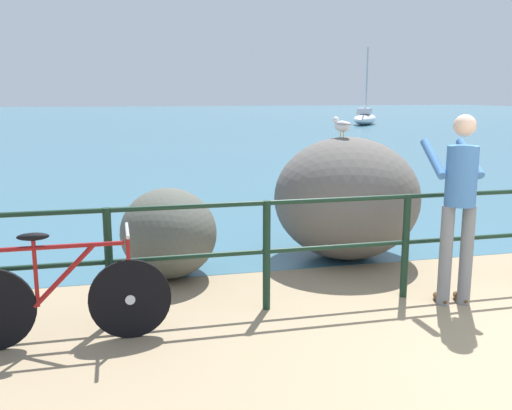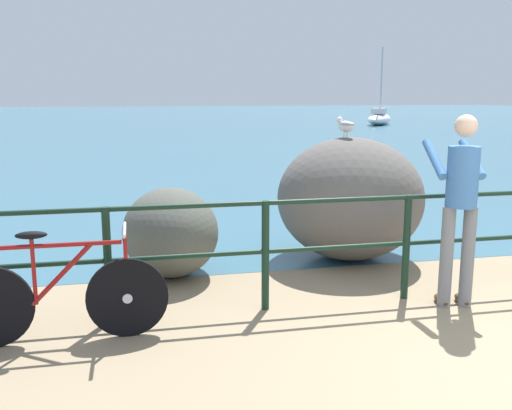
% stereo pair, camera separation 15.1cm
% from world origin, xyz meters
% --- Properties ---
extents(ground_plane, '(120.00, 120.00, 0.10)m').
position_xyz_m(ground_plane, '(0.00, 20.00, -0.05)').
color(ground_plane, '#937F60').
extents(sea_surface, '(120.00, 90.00, 0.01)m').
position_xyz_m(sea_surface, '(0.00, 47.99, 0.00)').
color(sea_surface, '#38667A').
rests_on(sea_surface, ground_plane).
extents(promenade_railing, '(9.81, 0.07, 1.02)m').
position_xyz_m(promenade_railing, '(-0.00, 1.90, 0.64)').
color(promenade_railing, black).
rests_on(promenade_railing, ground_plane).
extents(bicycle, '(1.70, 0.48, 0.92)m').
position_xyz_m(bicycle, '(-3.84, 1.55, 0.39)').
color(bicycle, black).
rests_on(bicycle, ground_plane).
extents(person_at_railing, '(0.51, 0.66, 1.78)m').
position_xyz_m(person_at_railing, '(-0.33, 1.62, 0.99)').
color(person_at_railing, slate).
rests_on(person_at_railing, ground_plane).
extents(breakwater_boulder_main, '(1.74, 1.75, 1.46)m').
position_xyz_m(breakwater_boulder_main, '(-0.71, 3.35, 0.73)').
color(breakwater_boulder_main, '#605B56').
rests_on(breakwater_boulder_main, ground).
extents(breakwater_boulder_left, '(1.04, 1.29, 0.96)m').
position_xyz_m(breakwater_boulder_left, '(-2.86, 3.13, 0.48)').
color(breakwater_boulder_left, '#52544B').
rests_on(breakwater_boulder_left, ground).
extents(seagull, '(0.19, 0.34, 0.23)m').
position_xyz_m(seagull, '(-0.78, 3.38, 1.60)').
color(seagull, gold).
rests_on(seagull, breakwater_boulder_main).
extents(sailboat, '(3.51, 4.39, 4.90)m').
position_xyz_m(sailboat, '(12.48, 31.92, 0.42)').
color(sailboat, white).
rests_on(sailboat, sea_surface).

